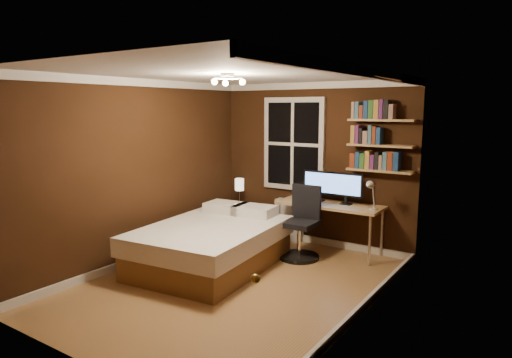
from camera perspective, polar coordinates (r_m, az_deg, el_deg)
The scene contains 24 objects.
floor at distance 5.69m, azimuth -2.73°, elevation -12.97°, with size 4.20×4.20×0.00m, color olive.
wall_back at distance 7.13m, azimuth 7.27°, elevation 1.83°, with size 3.20×0.04×2.50m, color black.
wall_left at distance 6.43m, azimuth -14.37°, elevation 0.85°, with size 0.04×4.20×2.50m, color black.
wall_right at distance 4.60m, azimuth 13.42°, elevation -2.24°, with size 0.04×4.20×2.50m, color black.
ceiling at distance 5.30m, azimuth -2.94°, elevation 13.02°, with size 3.20×4.20×0.02m, color white.
window at distance 7.23m, azimuth 4.71°, elevation 4.36°, with size 1.06×0.06×1.46m, color silver.
door at distance 3.30m, azimuth 3.48°, elevation -10.50°, with size 0.03×0.82×2.05m, color black, non-canonical shape.
door_knob at distance 3.09m, azimuth -0.07°, elevation -12.36°, with size 0.06×0.06×0.06m, color gold.
ceiling_fixture at distance 5.21m, azimuth -3.60°, elevation 11.98°, with size 0.44×0.44×0.18m, color beige, non-canonical shape.
bookshelf_lower at distance 6.61m, azimuth 15.20°, elevation 1.04°, with size 0.92×0.22×0.03m, color tan.
books_row_lower at distance 6.60m, azimuth 15.25°, elevation 2.16°, with size 0.60×0.16×0.23m, color maroon, non-canonical shape.
bookshelf_middle at distance 6.58m, azimuth 15.33°, elevation 4.06°, with size 0.92×0.22×0.03m, color tan.
books_row_middle at distance 6.57m, azimuth 15.38°, elevation 5.19°, with size 0.42×0.16×0.23m, color navy, non-canonical shape.
bookshelf_upper at distance 6.56m, azimuth 15.45°, elevation 7.11°, with size 0.92×0.22×0.03m, color tan.
books_row_upper at distance 6.55m, azimuth 15.50°, elevation 8.24°, with size 0.54×0.16×0.23m, color #2B5F28, non-canonical shape.
bed at distance 6.21m, azimuth -5.52°, elevation -8.13°, with size 1.71×2.23×0.71m.
nightstand at distance 7.73m, azimuth -2.06°, elevation -5.02°, with size 0.41×0.41×0.52m, color brown.
bedside_lamp at distance 7.63m, azimuth -2.08°, elevation -1.55°, with size 0.15×0.15×0.43m, color #F0E5CA, non-canonical shape.
radiator at distance 7.37m, azimuth 4.16°, elevation -5.14°, with size 0.45×0.16×0.67m, color beige.
desk at distance 6.78m, azimuth 9.18°, elevation -3.55°, with size 1.54×0.58×0.73m.
monitor_left at distance 6.88m, azimuth 7.85°, elevation -0.87°, with size 0.49×0.12×0.46m, color black, non-canonical shape.
monitor_right at distance 6.70m, azimuth 11.22°, elevation -1.21°, with size 0.49×0.12×0.46m, color black, non-canonical shape.
desk_lamp at distance 6.37m, azimuth 14.25°, elevation -1.92°, with size 0.14×0.32×0.44m, color silver, non-canonical shape.
office_chair at distance 6.53m, azimuth 5.65°, elevation -6.43°, with size 0.57×0.57×1.03m.
Camera 1 is at (3.15, -4.24, 2.12)m, focal length 32.00 mm.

